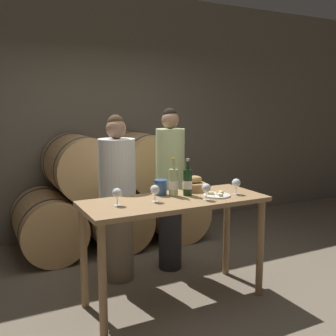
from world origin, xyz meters
TOP-DOWN VIEW (x-y plane):
  - ground_plane at (0.00, 0.00)m, footprint 10.00×10.00m
  - stone_wall_back at (0.00, 2.23)m, footprint 10.00×0.12m
  - barrel_stack at (-0.00, 1.63)m, footprint 2.32×0.97m
  - tasting_table at (0.00, 0.00)m, footprint 1.60×0.64m
  - person_left at (-0.28, 0.66)m, footprint 0.36×0.36m
  - person_right at (0.30, 0.66)m, footprint 0.30×0.30m
  - wine_bottle_red at (0.17, 0.07)m, footprint 0.08×0.08m
  - wine_bottle_white at (0.04, 0.11)m, footprint 0.08×0.08m
  - blue_crock at (-0.04, 0.20)m, footprint 0.12×0.12m
  - bread_basket at (0.31, 0.20)m, footprint 0.22×0.22m
  - cheese_plate at (0.38, -0.08)m, footprint 0.24×0.24m
  - wine_glass_far_left at (-0.52, 0.01)m, footprint 0.08×0.08m
  - wine_glass_left at (-0.20, -0.02)m, footprint 0.08×0.08m
  - wine_glass_center at (0.22, -0.16)m, footprint 0.08×0.08m
  - wine_glass_right at (0.58, -0.09)m, footprint 0.08×0.08m

SIDE VIEW (x-z plane):
  - ground_plane at x=0.00m, z-range 0.00..0.00m
  - barrel_stack at x=0.00m, z-range -0.07..1.32m
  - tasting_table at x=0.00m, z-range 0.32..1.26m
  - person_left at x=-0.28m, z-range 0.01..1.65m
  - person_right at x=0.30m, z-range 0.03..1.73m
  - cheese_plate at x=0.38m, z-range 0.92..0.96m
  - bread_basket at x=0.31m, z-range 0.92..1.06m
  - blue_crock at x=-0.04m, z-range 0.94..1.07m
  - wine_glass_far_left at x=-0.52m, z-range 0.96..1.10m
  - wine_glass_left at x=-0.20m, z-range 0.96..1.10m
  - wine_glass_center at x=0.22m, z-range 0.96..1.10m
  - wine_glass_right at x=0.58m, z-range 0.96..1.10m
  - wine_bottle_red at x=0.17m, z-range 0.88..1.21m
  - wine_bottle_white at x=0.04m, z-range 0.88..1.22m
  - stone_wall_back at x=0.00m, z-range 0.00..3.20m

